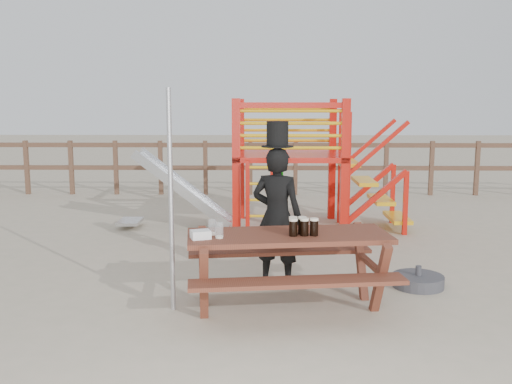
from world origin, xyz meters
The scene contains 10 objects.
ground centered at (0.00, 0.00, 0.00)m, with size 60.00×60.00×0.00m, color tan.
back_fence centered at (0.00, 7.00, 0.74)m, with size 15.09×0.09×1.20m.
playground_fort centered at (0.12, 3.58, 1.07)m, with size 4.71×1.84×2.10m.
picnic_table centered at (0.06, -0.08, 0.48)m, with size 2.13×1.60×0.77m.
man_with_hat centered at (-0.04, 0.69, 0.83)m, with size 0.66×0.53×1.84m.
metal_pole centered at (-1.09, -0.14, 1.09)m, with size 0.05×0.05×2.18m, color #B2B2B7.
parasol_base centered at (1.54, 0.61, 0.07)m, with size 0.57×0.57×0.24m.
paper_bag centered at (-0.79, -0.30, 0.81)m, with size 0.18×0.14×0.08m, color white.
stout_pints centered at (0.18, -0.14, 0.85)m, with size 0.29×0.17×0.17m.
empty_glasses centered at (-0.65, -0.21, 0.83)m, with size 0.16×0.22×0.15m.
Camera 1 is at (-0.17, -5.56, 2.05)m, focal length 40.00 mm.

